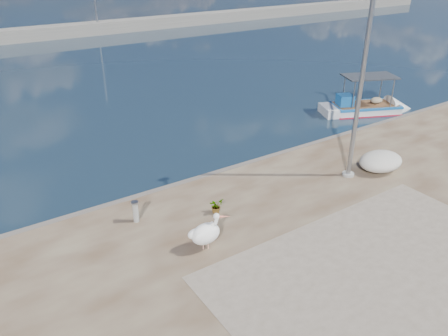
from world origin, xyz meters
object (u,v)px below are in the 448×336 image
Objects in this scene: pelican at (206,233)px; bollard_near at (136,211)px; lamp_post at (360,89)px; boat_right at (364,109)px.

pelican is 2.62m from bollard_near.
lamp_post is 9.96× the size of bollard_near.
lamp_post is (-7.22, -5.30, 3.61)m from boat_right.
pelican is at bearing -65.64° from bollard_near.
bollard_near is at bearing -142.09° from boat_right.
boat_right is at bearing 36.26° from lamp_post.
bollard_near is (-15.03, -3.82, 0.69)m from boat_right.
boat_right is 15.29m from pelican.
lamp_post is at bearing -120.11° from boat_right.
bollard_near is at bearing 169.32° from lamp_post.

